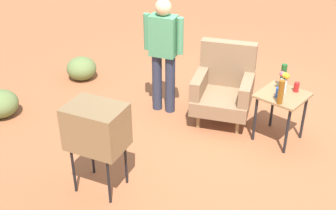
{
  "coord_description": "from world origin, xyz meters",
  "views": [
    {
      "loc": [
        2.7,
        -4.46,
        3.17
      ],
      "look_at": [
        -0.24,
        -1.1,
        0.65
      ],
      "focal_mm": 46.01,
      "sensor_mm": 36.0,
      "label": 1
    }
  ],
  "objects_px": {
    "armchair": "(224,86)",
    "soda_can_blue": "(278,92)",
    "side_table": "(282,101)",
    "soda_can_red": "(296,87)",
    "bottle_wine_green": "(283,76)",
    "flower_vase": "(284,81)",
    "person_standing": "(163,50)",
    "bottle_tall_amber": "(281,92)",
    "tv_on_stand": "(96,127)"
  },
  "relations": [
    {
      "from": "armchair",
      "to": "soda_can_blue",
      "type": "xyz_separation_m",
      "value": [
        0.84,
        -0.09,
        0.22
      ]
    },
    {
      "from": "side_table",
      "to": "soda_can_red",
      "type": "bearing_deg",
      "value": 63.41
    },
    {
      "from": "bottle_wine_green",
      "to": "flower_vase",
      "type": "distance_m",
      "value": 0.12
    },
    {
      "from": "person_standing",
      "to": "bottle_tall_amber",
      "type": "xyz_separation_m",
      "value": [
        1.71,
        0.16,
        -0.13
      ]
    },
    {
      "from": "tv_on_stand",
      "to": "soda_can_red",
      "type": "bearing_deg",
      "value": 64.94
    },
    {
      "from": "bottle_tall_amber",
      "to": "tv_on_stand",
      "type": "bearing_deg",
      "value": -119.43
    },
    {
      "from": "bottle_tall_amber",
      "to": "soda_can_red",
      "type": "bearing_deg",
      "value": 88.96
    },
    {
      "from": "person_standing",
      "to": "bottle_tall_amber",
      "type": "relative_size",
      "value": 5.47
    },
    {
      "from": "soda_can_blue",
      "to": "bottle_wine_green",
      "type": "bearing_deg",
      "value": 108.47
    },
    {
      "from": "tv_on_stand",
      "to": "flower_vase",
      "type": "relative_size",
      "value": 3.89
    },
    {
      "from": "armchair",
      "to": "soda_can_red",
      "type": "height_order",
      "value": "armchair"
    },
    {
      "from": "bottle_tall_amber",
      "to": "flower_vase",
      "type": "distance_m",
      "value": 0.32
    },
    {
      "from": "person_standing",
      "to": "soda_can_red",
      "type": "xyz_separation_m",
      "value": [
        1.71,
        0.57,
        -0.22
      ]
    },
    {
      "from": "side_table",
      "to": "tv_on_stand",
      "type": "height_order",
      "value": "tv_on_stand"
    },
    {
      "from": "tv_on_stand",
      "to": "soda_can_blue",
      "type": "distance_m",
      "value": 2.27
    },
    {
      "from": "bottle_tall_amber",
      "to": "flower_vase",
      "type": "xyz_separation_m",
      "value": [
        -0.12,
        0.29,
        -0.0
      ]
    },
    {
      "from": "armchair",
      "to": "tv_on_stand",
      "type": "xyz_separation_m",
      "value": [
        -0.14,
        -2.13,
        0.28
      ]
    },
    {
      "from": "side_table",
      "to": "bottle_wine_green",
      "type": "height_order",
      "value": "bottle_wine_green"
    },
    {
      "from": "soda_can_red",
      "to": "bottle_tall_amber",
      "type": "xyz_separation_m",
      "value": [
        -0.01,
        -0.41,
        0.09
      ]
    },
    {
      "from": "person_standing",
      "to": "flower_vase",
      "type": "height_order",
      "value": "person_standing"
    },
    {
      "from": "side_table",
      "to": "bottle_tall_amber",
      "type": "relative_size",
      "value": 2.2
    },
    {
      "from": "person_standing",
      "to": "side_table",
      "type": "bearing_deg",
      "value": 13.92
    },
    {
      "from": "armchair",
      "to": "flower_vase",
      "type": "relative_size",
      "value": 4.0
    },
    {
      "from": "tv_on_stand",
      "to": "flower_vase",
      "type": "distance_m",
      "value": 2.41
    },
    {
      "from": "bottle_wine_green",
      "to": "bottle_tall_amber",
      "type": "height_order",
      "value": "bottle_wine_green"
    },
    {
      "from": "bottle_wine_green",
      "to": "flower_vase",
      "type": "relative_size",
      "value": 1.21
    },
    {
      "from": "armchair",
      "to": "soda_can_blue",
      "type": "bearing_deg",
      "value": -5.89
    },
    {
      "from": "flower_vase",
      "to": "soda_can_blue",
      "type": "bearing_deg",
      "value": -82.21
    },
    {
      "from": "armchair",
      "to": "flower_vase",
      "type": "distance_m",
      "value": 0.88
    },
    {
      "from": "soda_can_blue",
      "to": "bottle_tall_amber",
      "type": "distance_m",
      "value": 0.19
    },
    {
      "from": "soda_can_blue",
      "to": "bottle_wine_green",
      "type": "relative_size",
      "value": 0.38
    },
    {
      "from": "tv_on_stand",
      "to": "flower_vase",
      "type": "xyz_separation_m",
      "value": [
        0.96,
        2.2,
        0.03
      ]
    },
    {
      "from": "bottle_wine_green",
      "to": "soda_can_red",
      "type": "relative_size",
      "value": 2.62
    },
    {
      "from": "armchair",
      "to": "side_table",
      "type": "bearing_deg",
      "value": 1.27
    },
    {
      "from": "soda_can_red",
      "to": "soda_can_blue",
      "type": "bearing_deg",
      "value": -109.94
    },
    {
      "from": "flower_vase",
      "to": "side_table",
      "type": "bearing_deg",
      "value": -56.11
    },
    {
      "from": "side_table",
      "to": "bottle_tall_amber",
      "type": "xyz_separation_m",
      "value": [
        0.08,
        -0.24,
        0.25
      ]
    },
    {
      "from": "armchair",
      "to": "tv_on_stand",
      "type": "distance_m",
      "value": 2.15
    },
    {
      "from": "tv_on_stand",
      "to": "bottle_wine_green",
      "type": "distance_m",
      "value": 2.47
    },
    {
      "from": "soda_can_blue",
      "to": "armchair",
      "type": "bearing_deg",
      "value": 174.11
    },
    {
      "from": "armchair",
      "to": "soda_can_red",
      "type": "bearing_deg",
      "value": 11.41
    },
    {
      "from": "bottle_wine_green",
      "to": "flower_vase",
      "type": "xyz_separation_m",
      "value": [
        0.06,
        -0.1,
        -0.01
      ]
    },
    {
      "from": "bottle_wine_green",
      "to": "soda_can_blue",
      "type": "bearing_deg",
      "value": -71.53
    },
    {
      "from": "armchair",
      "to": "person_standing",
      "type": "relative_size",
      "value": 0.65
    },
    {
      "from": "tv_on_stand",
      "to": "soda_can_blue",
      "type": "height_order",
      "value": "tv_on_stand"
    },
    {
      "from": "person_standing",
      "to": "bottle_tall_amber",
      "type": "height_order",
      "value": "person_standing"
    },
    {
      "from": "bottle_wine_green",
      "to": "side_table",
      "type": "bearing_deg",
      "value": -56.44
    },
    {
      "from": "bottle_tall_amber",
      "to": "flower_vase",
      "type": "bearing_deg",
      "value": 111.41
    },
    {
      "from": "armchair",
      "to": "soda_can_red",
      "type": "distance_m",
      "value": 0.99
    },
    {
      "from": "armchair",
      "to": "tv_on_stand",
      "type": "height_order",
      "value": "armchair"
    }
  ]
}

